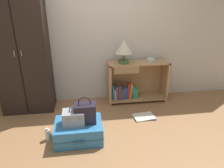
# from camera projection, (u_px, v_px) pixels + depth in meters

# --- Properties ---
(ground_plane) EXTENTS (9.00, 9.00, 0.00)m
(ground_plane) POSITION_uv_depth(u_px,v_px,m) (103.00, 147.00, 2.70)
(ground_plane) COLOR #9E7047
(back_wall) EXTENTS (6.40, 0.10, 2.60)m
(back_wall) POSITION_uv_depth(u_px,v_px,m) (93.00, 28.00, 3.56)
(back_wall) COLOR beige
(back_wall) RESTS_ON ground_plane
(wardrobe) EXTENTS (0.81, 0.47, 2.08)m
(wardrobe) POSITION_uv_depth(u_px,v_px,m) (22.00, 50.00, 3.25)
(wardrobe) COLOR black
(wardrobe) RESTS_ON ground_plane
(bookshelf) EXTENTS (1.08, 0.36, 0.74)m
(bookshelf) POSITION_uv_depth(u_px,v_px,m) (134.00, 82.00, 3.80)
(bookshelf) COLOR tan
(bookshelf) RESTS_ON ground_plane
(table_lamp) EXTENTS (0.29, 0.29, 0.40)m
(table_lamp) POSITION_uv_depth(u_px,v_px,m) (124.00, 48.00, 3.48)
(table_lamp) COLOR #4C7542
(table_lamp) RESTS_ON bookshelf
(bowl) EXTENTS (0.14, 0.14, 0.05)m
(bowl) POSITION_uv_depth(u_px,v_px,m) (151.00, 60.00, 3.68)
(bowl) COLOR silver
(bowl) RESTS_ON bookshelf
(suitcase_large) EXTENTS (0.63, 0.49, 0.26)m
(suitcase_large) POSITION_uv_depth(u_px,v_px,m) (79.00, 131.00, 2.80)
(suitcase_large) COLOR teal
(suitcase_large) RESTS_ON ground_plane
(train_case) EXTENTS (0.28, 0.22, 0.26)m
(train_case) POSITION_uv_depth(u_px,v_px,m) (74.00, 117.00, 2.70)
(train_case) COLOR #8E99A3
(train_case) RESTS_ON suitcase_large
(handbag) EXTENTS (0.28, 0.19, 0.37)m
(handbag) POSITION_uv_depth(u_px,v_px,m) (85.00, 113.00, 2.73)
(handbag) COLOR #231E2D
(handbag) RESTS_ON suitcase_large
(bottle) EXTENTS (0.07, 0.07, 0.18)m
(bottle) POSITION_uv_depth(u_px,v_px,m) (48.00, 135.00, 2.80)
(bottle) COLOR white
(bottle) RESTS_ON ground_plane
(open_book_on_floor) EXTENTS (0.36, 0.28, 0.02)m
(open_book_on_floor) POSITION_uv_depth(u_px,v_px,m) (144.00, 117.00, 3.36)
(open_book_on_floor) COLOR white
(open_book_on_floor) RESTS_ON ground_plane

